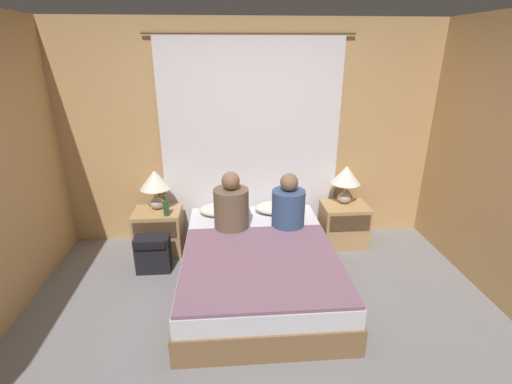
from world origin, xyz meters
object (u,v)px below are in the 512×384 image
object	(u,v)px
bed	(258,266)
backpack_on_floor	(153,252)
nightstand_left	(159,231)
person_left_in_bed	(231,207)
lamp_right	(346,178)
lamp_left	(155,182)
nightstand_right	(344,224)
beer_bottle_on_left_stand	(166,208)
pillow_right	(280,207)
pillow_left	(225,209)
person_right_in_bed	(288,206)

from	to	relation	value
bed	backpack_on_floor	bearing A→B (deg)	162.55
nightstand_left	backpack_on_floor	distance (m)	0.42
person_left_in_bed	backpack_on_floor	world-z (taller)	person_left_in_bed
lamp_right	lamp_left	bearing A→B (deg)	180.00
nightstand_left	backpack_on_floor	size ratio (longest dim) A/B	1.32
lamp_left	lamp_right	size ratio (longest dim) A/B	1.00
nightstand_left	lamp_right	bearing A→B (deg)	2.01
nightstand_right	beer_bottle_on_left_stand	xyz separation A→B (m)	(-2.02, -0.12, 0.34)
nightstand_right	nightstand_left	bearing A→B (deg)	180.00
pillow_right	beer_bottle_on_left_stand	xyz separation A→B (m)	(-1.26, -0.16, 0.11)
nightstand_right	backpack_on_floor	world-z (taller)	nightstand_right
bed	nightstand_right	xyz separation A→B (m)	(1.07, 0.75, 0.04)
pillow_right	beer_bottle_on_left_stand	size ratio (longest dim) A/B	2.55
nightstand_right	person_left_in_bed	bearing A→B (deg)	-165.60
lamp_right	person_left_in_bed	world-z (taller)	person_left_in_bed
nightstand_left	pillow_left	bearing A→B (deg)	2.95
bed	lamp_left	size ratio (longest dim) A/B	4.43
pillow_left	person_left_in_bed	distance (m)	0.43
lamp_left	person_left_in_bed	size ratio (longest dim) A/B	0.72
backpack_on_floor	lamp_right	bearing A→B (deg)	12.88
bed	backpack_on_floor	xyz separation A→B (m)	(-1.07, 0.34, 0.02)
person_left_in_bed	beer_bottle_on_left_stand	world-z (taller)	person_left_in_bed
person_right_in_bed	lamp_left	bearing A→B (deg)	163.73
pillow_left	pillow_right	bearing A→B (deg)	0.00
bed	pillow_left	bearing A→B (deg)	111.99
lamp_left	person_right_in_bed	distance (m)	1.49
pillow_left	person_right_in_bed	bearing A→B (deg)	-29.62
person_left_in_bed	person_right_in_bed	world-z (taller)	person_left_in_bed
pillow_left	pillow_right	world-z (taller)	same
lamp_left	person_right_in_bed	bearing A→B (deg)	-16.27
lamp_left	lamp_right	xyz separation A→B (m)	(2.15, 0.00, 0.00)
lamp_left	pillow_left	bearing A→B (deg)	-2.75
bed	lamp_left	distance (m)	1.48
nightstand_right	pillow_right	world-z (taller)	pillow_right
nightstand_right	person_right_in_bed	size ratio (longest dim) A/B	0.87
bed	backpack_on_floor	size ratio (longest dim) A/B	5.07
nightstand_left	beer_bottle_on_left_stand	size ratio (longest dim) A/B	2.26
lamp_left	person_right_in_bed	xyz separation A→B (m)	(1.42, -0.41, -0.15)
pillow_left	nightstand_right	bearing A→B (deg)	-1.60
bed	person_right_in_bed	xyz separation A→B (m)	(0.35, 0.41, 0.45)
bed	person_left_in_bed	bearing A→B (deg)	120.86
pillow_left	lamp_left	bearing A→B (deg)	177.25
bed	pillow_right	distance (m)	0.89
lamp_left	backpack_on_floor	xyz separation A→B (m)	(0.01, -0.49, -0.59)
lamp_right	beer_bottle_on_left_stand	xyz separation A→B (m)	(-2.02, -0.20, -0.22)
person_right_in_bed	nightstand_left	bearing A→B (deg)	166.57
bed	person_left_in_bed	distance (m)	0.67
nightstand_left	lamp_left	distance (m)	0.56
pillow_left	backpack_on_floor	xyz separation A→B (m)	(-0.75, -0.45, -0.26)
beer_bottle_on_left_stand	pillow_right	bearing A→B (deg)	7.17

